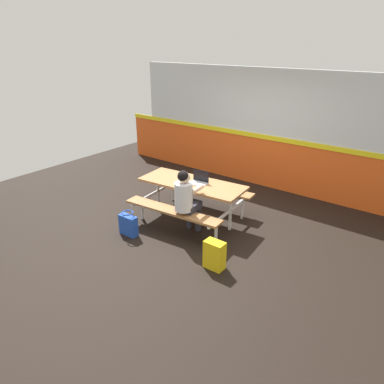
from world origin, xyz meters
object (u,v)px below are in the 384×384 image
at_px(picnic_table_main, 192,191).
at_px(student_nearer, 186,197).
at_px(backpack_dark, 215,255).
at_px(tote_bag_bright, 128,225).
at_px(laptop_silver, 199,181).

height_order(picnic_table_main, student_nearer, student_nearer).
relative_size(picnic_table_main, student_nearer, 1.66).
relative_size(backpack_dark, tote_bag_bright, 1.02).
height_order(picnic_table_main, tote_bag_bright, picnic_table_main).
distance_m(student_nearer, tote_bag_bright, 1.13).
height_order(student_nearer, laptop_silver, student_nearer).
height_order(picnic_table_main, backpack_dark, picnic_table_main).
height_order(laptop_silver, tote_bag_bright, laptop_silver).
xyz_separation_m(laptop_silver, tote_bag_bright, (-0.63, -1.19, -0.59)).
bearing_deg(tote_bag_bright, picnic_table_main, 65.90).
bearing_deg(student_nearer, tote_bag_bright, -142.74).
distance_m(backpack_dark, tote_bag_bright, 1.74).
xyz_separation_m(backpack_dark, tote_bag_bright, (-1.73, -0.09, -0.02)).
xyz_separation_m(student_nearer, laptop_silver, (-0.17, 0.58, 0.08)).
height_order(backpack_dark, tote_bag_bright, backpack_dark).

